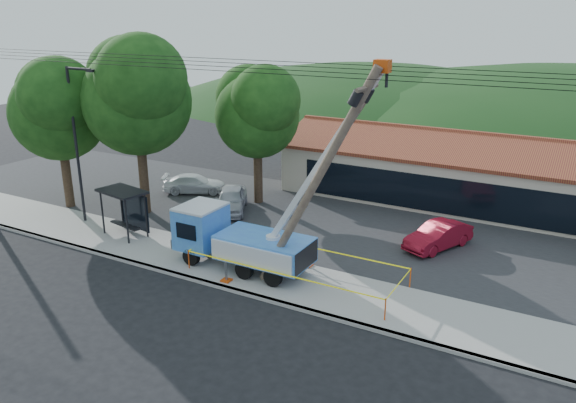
# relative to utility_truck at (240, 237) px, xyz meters

# --- Properties ---
(ground) EXTENTS (120.00, 120.00, 0.00)m
(ground) POSITION_rel_utility_truck_xyz_m (2.51, -4.18, -1.67)
(ground) COLOR black
(ground) RESTS_ON ground
(curb) EXTENTS (60.00, 0.25, 0.15)m
(curb) POSITION_rel_utility_truck_xyz_m (2.51, -2.08, -1.59)
(curb) COLOR #ABA6A0
(curb) RESTS_ON ground
(sidewalk) EXTENTS (60.00, 4.00, 0.15)m
(sidewalk) POSITION_rel_utility_truck_xyz_m (2.51, -0.18, -1.59)
(sidewalk) COLOR #ABA6A0
(sidewalk) RESTS_ON ground
(parking_lot) EXTENTS (60.00, 12.00, 0.10)m
(parking_lot) POSITION_rel_utility_truck_xyz_m (2.51, 7.82, -1.62)
(parking_lot) COLOR #28282B
(parking_lot) RESTS_ON ground
(strip_mall) EXTENTS (22.50, 8.53, 4.67)m
(strip_mall) POSITION_rel_utility_truck_xyz_m (6.51, 15.80, 0.21)
(strip_mall) COLOR beige
(strip_mall) RESTS_ON ground
(streetlight) EXTENTS (2.13, 0.22, 9.00)m
(streetlight) POSITION_rel_utility_truck_xyz_m (-11.28, 0.82, 3.64)
(streetlight) COLOR black
(streetlight) RESTS_ON ground
(tree_west_near) EXTENTS (7.56, 6.72, 10.80)m
(tree_west_near) POSITION_rel_utility_truck_xyz_m (-9.49, 3.82, 5.86)
(tree_west_near) COLOR #332316
(tree_west_near) RESTS_ON ground
(tree_west_far) EXTENTS (6.84, 6.08, 9.48)m
(tree_west_far) POSITION_rel_utility_truck_xyz_m (-14.49, 2.32, 4.87)
(tree_west_far) COLOR #332316
(tree_west_far) RESTS_ON ground
(tree_lot) EXTENTS (6.30, 5.60, 8.94)m
(tree_lot) POSITION_rel_utility_truck_xyz_m (-4.49, 8.82, 4.54)
(tree_lot) COLOR #332316
(tree_lot) RESTS_ON ground
(hill_west) EXTENTS (78.40, 56.00, 28.00)m
(hill_west) POSITION_rel_utility_truck_xyz_m (-12.49, 50.82, -1.67)
(hill_west) COLOR #173D16
(hill_west) RESTS_ON ground
(power_lines) EXTENTS (60.00, 1.42, 9.81)m
(power_lines) POSITION_rel_utility_truck_xyz_m (-15.95, -0.38, 3.24)
(power_lines) COLOR brown
(power_lines) RESTS_ON ground
(utility_truck) EXTENTS (10.32, 3.67, 9.94)m
(utility_truck) POSITION_rel_utility_truck_xyz_m (0.00, 0.00, 0.00)
(utility_truck) COLOR black
(utility_truck) RESTS_ON ground
(leaning_pole) EXTENTS (5.39, 2.00, 9.86)m
(leaning_pole) POSITION_rel_utility_truck_xyz_m (4.43, -0.56, 3.83)
(leaning_pole) COLOR brown
(leaning_pole) RESTS_ON ground
(bus_shelter) EXTENTS (2.91, 2.09, 2.56)m
(bus_shelter) POSITION_rel_utility_truck_xyz_m (-7.72, 0.49, 0.36)
(bus_shelter) COLOR black
(bus_shelter) RESTS_ON ground
(caution_tape) EXTENTS (9.85, 3.27, 0.95)m
(caution_tape) POSITION_rel_utility_truck_xyz_m (2.88, 0.24, -0.82)
(caution_tape) COLOR #D0430B
(caution_tape) RESTS_ON ground
(car_silver) EXTENTS (3.59, 4.67, 1.48)m
(car_silver) POSITION_rel_utility_truck_xyz_m (-5.03, 6.51, -1.67)
(car_silver) COLOR #B9BBC1
(car_silver) RESTS_ON ground
(car_red) EXTENTS (2.94, 4.29, 1.34)m
(car_red) POSITION_rel_utility_truck_xyz_m (7.64, 6.97, -1.67)
(car_red) COLOR maroon
(car_red) RESTS_ON ground
(car_white) EXTENTS (4.56, 3.56, 1.23)m
(car_white) POSITION_rel_utility_truck_xyz_m (-9.37, 8.47, -1.67)
(car_white) COLOR white
(car_white) RESTS_ON ground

